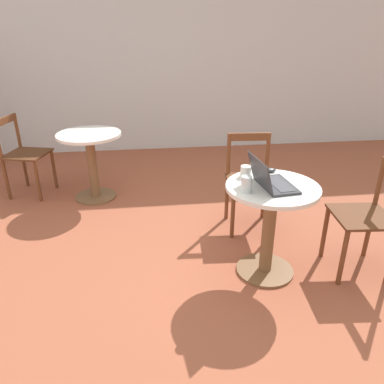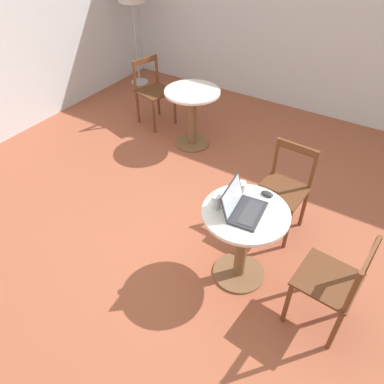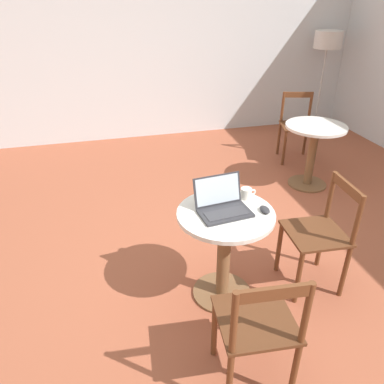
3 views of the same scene
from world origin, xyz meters
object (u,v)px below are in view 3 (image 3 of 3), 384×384
cafe_table_mid (313,145)px  drinking_glass (206,192)px  chair_near_right (320,234)px  chair_mid_back (297,126)px  cafe_table_near (225,240)px  mug (246,193)px  laptop (223,205)px  chair_near_front (257,327)px  floor_lamp (328,44)px  mouse (265,210)px

cafe_table_mid → drinking_glass: 2.06m
chair_near_right → chair_mid_back: bearing=65.6°
cafe_table_near → mug: (0.20, 0.15, 0.26)m
laptop → chair_near_front: bearing=-93.2°
laptop → floor_lamp: bearing=49.9°
floor_lamp → laptop: (-2.69, -3.19, -0.53)m
mug → cafe_table_near: bearing=-143.9°
cafe_table_near → chair_mid_back: bearing=51.5°
chair_near_front → chair_near_right: bearing=40.7°
cafe_table_mid → drinking_glass: drinking_glass is taller
cafe_table_mid → drinking_glass: (-1.62, -1.24, 0.28)m
chair_near_right → laptop: (-0.75, 0.07, 0.32)m
mouse → chair_near_front: bearing=-115.1°
cafe_table_near → cafe_table_mid: bearing=43.3°
floor_lamp → drinking_glass: floor_lamp is taller
cafe_table_near → cafe_table_mid: (1.54, 1.45, 0.00)m
cafe_table_mid → cafe_table_near: bearing=-136.7°
cafe_table_mid → chair_mid_back: size_ratio=0.84×
chair_near_front → laptop: size_ratio=2.35×
chair_near_right → cafe_table_near: bearing=176.1°
chair_near_right → floor_lamp: bearing=59.2°
chair_near_front → mouse: 0.80m
chair_near_right → mug: bearing=159.7°
chair_near_right → mug: 0.64m
cafe_table_mid → chair_near_front: chair_near_front is taller
chair_near_right → drinking_glass: (-0.81, 0.26, 0.33)m
mouse → laptop: bearing=164.2°
chair_near_front → floor_lamp: 4.87m
chair_near_front → drinking_glass: size_ratio=7.70×
floor_lamp → mug: floor_lamp is taller
chair_mid_back → laptop: size_ratio=2.35×
mouse → drinking_glass: bearing=141.0°
chair_near_front → laptop: bearing=86.8°
cafe_table_mid → laptop: size_ratio=1.98×
chair_near_right → mug: size_ratio=7.62×
mouse → mug: 0.21m
chair_near_front → chair_mid_back: 3.43m
drinking_glass → chair_near_right: bearing=-18.1°
cafe_table_mid → floor_lamp: (1.13, 1.77, 0.80)m
cafe_table_mid → floor_lamp: floor_lamp is taller
chair_mid_back → drinking_glass: (-1.82, -1.98, 0.33)m
laptop → chair_mid_back: bearing=50.9°
laptop → drinking_glass: (-0.06, 0.19, 0.01)m
drinking_glass → floor_lamp: bearing=47.5°
floor_lamp → mug: (-2.47, -3.07, -0.54)m
cafe_table_near → chair_mid_back: (1.74, 2.19, -0.05)m
mug → drinking_glass: (-0.28, 0.07, 0.02)m
mouse → chair_mid_back: bearing=56.5°
cafe_table_mid → mouse: mouse is taller
chair_near_right → chair_near_front: size_ratio=1.00×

